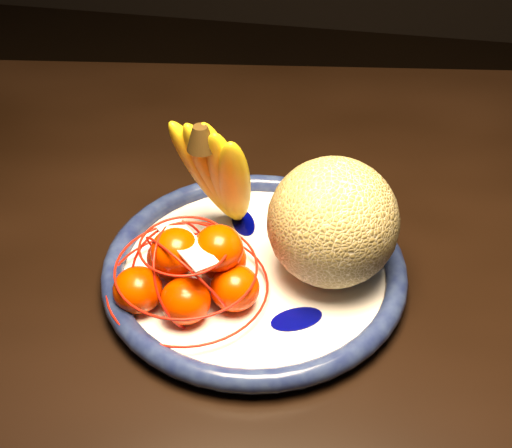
% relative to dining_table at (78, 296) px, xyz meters
% --- Properties ---
extents(dining_table, '(1.64, 1.12, 0.77)m').
position_rel_dining_table_xyz_m(dining_table, '(0.00, 0.00, 0.00)').
color(dining_table, black).
rests_on(dining_table, ground).
extents(fruit_bowl, '(0.33, 0.33, 0.03)m').
position_rel_dining_table_xyz_m(fruit_bowl, '(0.22, -0.01, 0.09)').
color(fruit_bowl, white).
rests_on(fruit_bowl, dining_table).
extents(cantaloupe, '(0.14, 0.14, 0.14)m').
position_rel_dining_table_xyz_m(cantaloupe, '(0.30, -0.00, 0.16)').
color(cantaloupe, olive).
rests_on(cantaloupe, fruit_bowl).
extents(banana_bunch, '(0.11, 0.11, 0.17)m').
position_rel_dining_table_xyz_m(banana_bunch, '(0.18, 0.04, 0.18)').
color(banana_bunch, gold).
rests_on(banana_bunch, fruit_bowl).
extents(mandarin_bag, '(0.18, 0.18, 0.11)m').
position_rel_dining_table_xyz_m(mandarin_bag, '(0.17, -0.06, 0.13)').
color(mandarin_bag, '#FF3400').
rests_on(mandarin_bag, fruit_bowl).
extents(price_tag, '(0.07, 0.07, 0.01)m').
position_rel_dining_table_xyz_m(price_tag, '(0.17, -0.07, 0.17)').
color(price_tag, white).
rests_on(price_tag, mandarin_bag).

